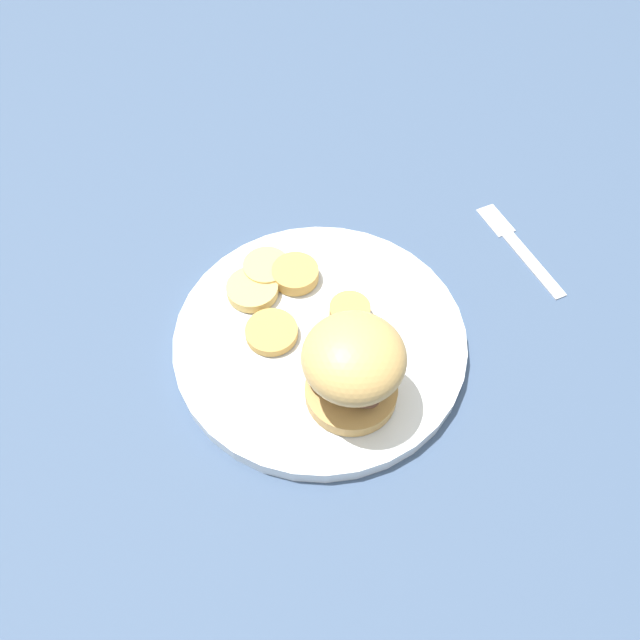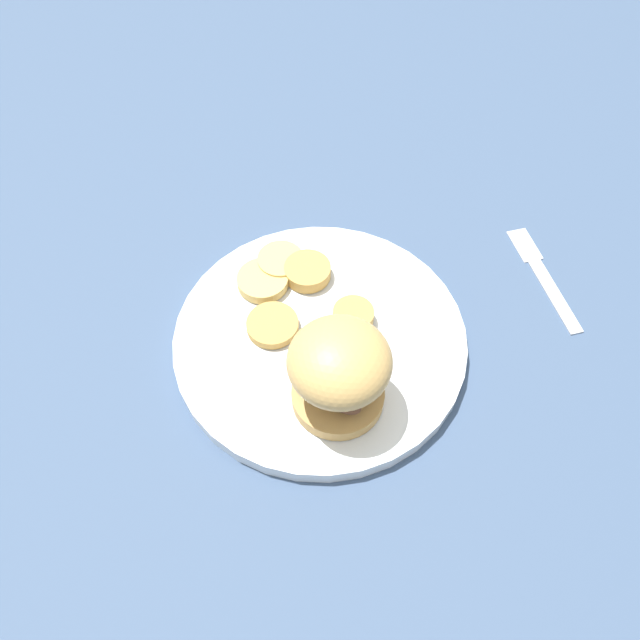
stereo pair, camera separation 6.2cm
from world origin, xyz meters
name	(u,v)px [view 2 (the right image)]	position (x,y,z in m)	size (l,w,h in m)	color
ground_plane	(320,344)	(0.00, 0.00, 0.00)	(4.00, 4.00, 0.00)	#3D5170
dinner_plate	(320,338)	(0.00, 0.00, 0.01)	(0.30, 0.30, 0.02)	white
sandwich	(338,370)	(0.07, -0.02, 0.07)	(0.10, 0.09, 0.10)	tan
potato_round_0	(273,325)	(-0.03, -0.04, 0.02)	(0.05, 0.05, 0.01)	tan
potato_round_1	(308,271)	(-0.07, 0.02, 0.03)	(0.05, 0.05, 0.01)	tan
potato_round_2	(281,262)	(-0.10, 0.00, 0.03)	(0.05, 0.05, 0.01)	#DBB766
potato_round_3	(354,317)	(0.00, 0.04, 0.03)	(0.04, 0.04, 0.02)	tan
potato_round_4	(263,280)	(-0.09, -0.03, 0.03)	(0.06, 0.06, 0.01)	#DBB766
fork	(544,276)	(0.03, 0.27, 0.00)	(0.15, 0.05, 0.00)	silver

